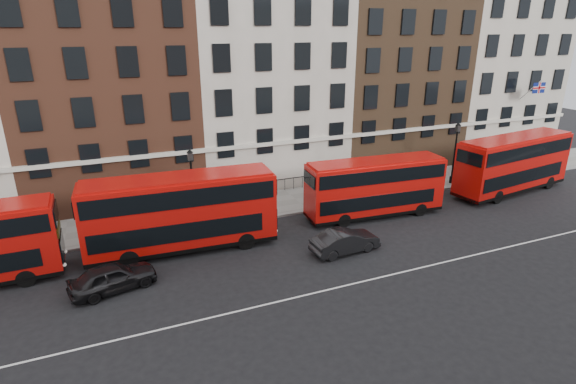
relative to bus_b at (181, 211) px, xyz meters
name	(u,v)px	position (x,y,z in m)	size (l,w,h in m)	color
ground	(366,260)	(9.70, -5.52, -2.54)	(120.00, 120.00, 0.00)	black
pavement	(295,200)	(9.70, 4.98, -2.47)	(80.00, 5.00, 0.15)	gray
kerb	(309,211)	(9.70, 2.48, -2.46)	(80.00, 0.30, 0.16)	gray
road_centre_line	(386,276)	(9.70, -7.52, -2.54)	(70.00, 0.12, 0.01)	white
building_terrace	(258,61)	(9.40, 12.36, 7.69)	(64.00, 11.95, 22.00)	beige
bus_b	(181,211)	(0.00, 0.00, 0.00)	(11.43, 3.37, 4.74)	#BC0D09
bus_c	(375,187)	(13.69, 0.00, -0.28)	(10.20, 3.15, 4.22)	#BC0D09
bus_d	(513,163)	(26.94, -0.01, -0.01)	(11.48, 4.15, 4.72)	#BC0D09
car_rear	(113,277)	(-4.18, -3.18, -1.80)	(1.75, 4.36, 1.48)	black
car_front	(345,241)	(9.04, -4.11, -1.83)	(1.51, 4.32, 1.43)	black
lamp_post_left	(192,184)	(1.40, 3.25, 0.53)	(0.44, 0.44, 5.33)	black
lamp_post_right	(455,150)	(23.82, 3.34, 0.53)	(0.44, 0.44, 5.33)	black
traffic_light	(561,145)	(36.07, 2.75, -0.10)	(0.25, 0.45, 3.27)	black
iron_railings	(285,184)	(9.70, 7.18, -1.89)	(6.60, 0.06, 1.00)	black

